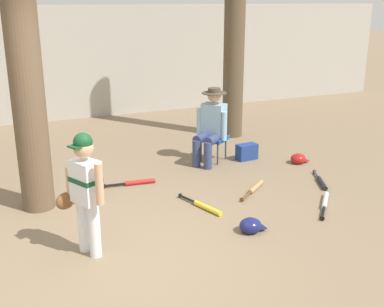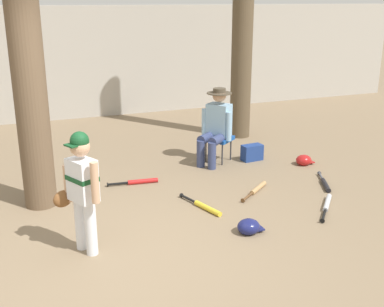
{
  "view_description": "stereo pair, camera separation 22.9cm",
  "coord_description": "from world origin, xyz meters",
  "px_view_note": "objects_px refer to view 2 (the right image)",
  "views": [
    {
      "loc": [
        -1.09,
        -4.22,
        2.54
      ],
      "look_at": [
        1.17,
        0.88,
        0.75
      ],
      "focal_mm": 45.26,
      "sensor_mm": 36.0,
      "label": 1
    },
    {
      "loc": [
        -0.88,
        -4.31,
        2.54
      ],
      "look_at": [
        1.17,
        0.88,
        0.75
      ],
      "focal_mm": 45.26,
      "sensor_mm": 36.0,
      "label": 2
    }
  ],
  "objects_px": {
    "folding_stool": "(219,139)",
    "batting_helmet_red": "(304,160)",
    "bat_wood_tan": "(257,189)",
    "tree_near_player": "(23,20)",
    "young_ballplayer": "(81,185)",
    "bat_aluminum_silver": "(327,205)",
    "bat_black_composite": "(325,184)",
    "bat_yellow_trainer": "(205,207)",
    "seated_spectator": "(216,124)",
    "handbag_beside_stool": "(252,153)",
    "tree_behind_spectator": "(243,23)",
    "batting_helmet_navy": "(249,227)",
    "bat_red_barrel": "(139,182)"
  },
  "relations": [
    {
      "from": "folding_stool",
      "to": "batting_helmet_red",
      "type": "bearing_deg",
      "value": -29.74
    },
    {
      "from": "bat_wood_tan",
      "to": "tree_near_player",
      "type": "bearing_deg",
      "value": 167.17
    },
    {
      "from": "young_ballplayer",
      "to": "folding_stool",
      "type": "bearing_deg",
      "value": 40.82
    },
    {
      "from": "bat_aluminum_silver",
      "to": "bat_wood_tan",
      "type": "bearing_deg",
      "value": 126.17
    },
    {
      "from": "bat_black_composite",
      "to": "bat_yellow_trainer",
      "type": "relative_size",
      "value": 0.87
    },
    {
      "from": "seated_spectator",
      "to": "handbag_beside_stool",
      "type": "relative_size",
      "value": 3.53
    },
    {
      "from": "tree_near_player",
      "to": "tree_behind_spectator",
      "type": "height_order",
      "value": "tree_near_player"
    },
    {
      "from": "folding_stool",
      "to": "bat_black_composite",
      "type": "xyz_separation_m",
      "value": [
        0.95,
        -1.57,
        -0.33
      ]
    },
    {
      "from": "bat_wood_tan",
      "to": "folding_stool",
      "type": "bearing_deg",
      "value": 87.52
    },
    {
      "from": "tree_behind_spectator",
      "to": "batting_helmet_navy",
      "type": "xyz_separation_m",
      "value": [
        -1.76,
        -3.69,
        -2.04
      ]
    },
    {
      "from": "tree_near_player",
      "to": "folding_stool",
      "type": "distance_m",
      "value": 3.54
    },
    {
      "from": "tree_behind_spectator",
      "to": "folding_stool",
      "type": "bearing_deg",
      "value": -129.43
    },
    {
      "from": "tree_near_player",
      "to": "bat_black_composite",
      "type": "bearing_deg",
      "value": -11.98
    },
    {
      "from": "handbag_beside_stool",
      "to": "bat_wood_tan",
      "type": "relative_size",
      "value": 0.55
    },
    {
      "from": "young_ballplayer",
      "to": "bat_red_barrel",
      "type": "relative_size",
      "value": 1.78
    },
    {
      "from": "folding_stool",
      "to": "bat_aluminum_silver",
      "type": "relative_size",
      "value": 0.87
    },
    {
      "from": "bat_black_composite",
      "to": "bat_aluminum_silver",
      "type": "xyz_separation_m",
      "value": [
        -0.43,
        -0.62,
        -0.0
      ]
    },
    {
      "from": "tree_near_player",
      "to": "batting_helmet_navy",
      "type": "bearing_deg",
      "value": -38.75
    },
    {
      "from": "bat_aluminum_silver",
      "to": "batting_helmet_navy",
      "type": "height_order",
      "value": "batting_helmet_navy"
    },
    {
      "from": "bat_wood_tan",
      "to": "batting_helmet_navy",
      "type": "xyz_separation_m",
      "value": [
        -0.69,
        -1.06,
        0.04
      ]
    },
    {
      "from": "seated_spectator",
      "to": "bat_wood_tan",
      "type": "height_order",
      "value": "seated_spectator"
    },
    {
      "from": "bat_black_composite",
      "to": "bat_yellow_trainer",
      "type": "xyz_separation_m",
      "value": [
        -1.9,
        -0.11,
        0.0
      ]
    },
    {
      "from": "young_ballplayer",
      "to": "folding_stool",
      "type": "height_order",
      "value": "young_ballplayer"
    },
    {
      "from": "bat_black_composite",
      "to": "bat_red_barrel",
      "type": "height_order",
      "value": "same"
    },
    {
      "from": "tree_behind_spectator",
      "to": "folding_stool",
      "type": "distance_m",
      "value": 2.37
    },
    {
      "from": "handbag_beside_stool",
      "to": "batting_helmet_navy",
      "type": "relative_size",
      "value": 1.09
    },
    {
      "from": "bat_yellow_trainer",
      "to": "batting_helmet_navy",
      "type": "xyz_separation_m",
      "value": [
        0.21,
        -0.78,
        0.04
      ]
    },
    {
      "from": "young_ballplayer",
      "to": "bat_black_composite",
      "type": "distance_m",
      "value": 3.61
    },
    {
      "from": "seated_spectator",
      "to": "bat_black_composite",
      "type": "relative_size",
      "value": 1.79
    },
    {
      "from": "tree_behind_spectator",
      "to": "seated_spectator",
      "type": "height_order",
      "value": "tree_behind_spectator"
    },
    {
      "from": "tree_near_player",
      "to": "bat_wood_tan",
      "type": "bearing_deg",
      "value": -12.83
    },
    {
      "from": "handbag_beside_stool",
      "to": "bat_black_composite",
      "type": "distance_m",
      "value": 1.47
    },
    {
      "from": "bat_red_barrel",
      "to": "bat_black_composite",
      "type": "bearing_deg",
      "value": -23.32
    },
    {
      "from": "tree_near_player",
      "to": "bat_wood_tan",
      "type": "relative_size",
      "value": 8.25
    },
    {
      "from": "tree_near_player",
      "to": "tree_behind_spectator",
      "type": "distance_m",
      "value": 4.36
    },
    {
      "from": "handbag_beside_stool",
      "to": "bat_aluminum_silver",
      "type": "bearing_deg",
      "value": -90.35
    },
    {
      "from": "tree_behind_spectator",
      "to": "bat_wood_tan",
      "type": "bearing_deg",
      "value": -112.14
    },
    {
      "from": "folding_stool",
      "to": "batting_helmet_red",
      "type": "relative_size",
      "value": 1.86
    },
    {
      "from": "tree_near_player",
      "to": "batting_helmet_red",
      "type": "height_order",
      "value": "tree_near_player"
    },
    {
      "from": "tree_behind_spectator",
      "to": "bat_red_barrel",
      "type": "distance_m",
      "value": 3.7
    },
    {
      "from": "tree_near_player",
      "to": "bat_wood_tan",
      "type": "distance_m",
      "value": 3.66
    },
    {
      "from": "bat_yellow_trainer",
      "to": "bat_red_barrel",
      "type": "bearing_deg",
      "value": 114.79
    },
    {
      "from": "tree_behind_spectator",
      "to": "folding_stool",
      "type": "relative_size",
      "value": 8.7
    },
    {
      "from": "batting_helmet_red",
      "to": "batting_helmet_navy",
      "type": "relative_size",
      "value": 0.97
    },
    {
      "from": "batting_helmet_navy",
      "to": "tree_behind_spectator",
      "type": "bearing_deg",
      "value": 64.56
    },
    {
      "from": "young_ballplayer",
      "to": "bat_red_barrel",
      "type": "distance_m",
      "value": 2.09
    },
    {
      "from": "bat_black_composite",
      "to": "bat_aluminum_silver",
      "type": "relative_size",
      "value": 1.04
    },
    {
      "from": "bat_wood_tan",
      "to": "seated_spectator",
      "type": "bearing_deg",
      "value": 90.75
    },
    {
      "from": "tree_behind_spectator",
      "to": "seated_spectator",
      "type": "relative_size",
      "value": 4.06
    },
    {
      "from": "tree_near_player",
      "to": "bat_black_composite",
      "type": "height_order",
      "value": "tree_near_player"
    }
  ]
}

